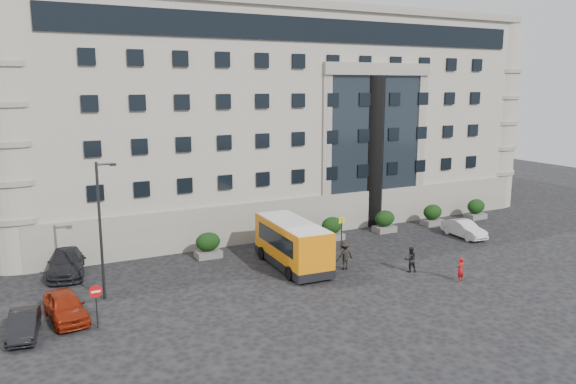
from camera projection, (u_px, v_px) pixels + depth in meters
name	position (u px, v px, depth m)	size (l,w,h in m)	color
ground	(310.00, 282.00, 35.29)	(120.00, 120.00, 0.00)	black
civic_building	(254.00, 118.00, 55.50)	(44.00, 24.00, 18.00)	#A39E90
entrance_column	(373.00, 152.00, 48.46)	(1.80, 1.80, 13.00)	black
hedge_a	(208.00, 245.00, 40.12)	(1.80, 1.26, 1.84)	#5A5A57
hedge_b	(273.00, 236.00, 42.46)	(1.80, 1.26, 1.84)	#5A5A57
hedge_c	(332.00, 228.00, 44.80)	(1.80, 1.26, 1.84)	#5A5A57
hedge_d	(385.00, 221.00, 47.14)	(1.80, 1.26, 1.84)	#5A5A57
hedge_e	(432.00, 215.00, 49.48)	(1.80, 1.26, 1.84)	#5A5A57
hedge_f	(476.00, 209.00, 51.82)	(1.80, 1.26, 1.84)	#5A5A57
street_lamp	(101.00, 226.00, 31.71)	(1.16, 0.18, 8.00)	#262628
bus_stop_sign	(342.00, 228.00, 41.80)	(0.50, 0.08, 2.52)	#262628
no_entry_sign	(96.00, 298.00, 28.22)	(0.64, 0.16, 2.32)	#262628
minibus	(292.00, 242.00, 37.94)	(3.17, 7.65, 3.14)	orange
parked_car_a	(66.00, 306.00, 29.49)	(1.74, 4.33, 1.47)	maroon
parked_car_b	(24.00, 324.00, 27.59)	(1.30, 3.74, 1.23)	black
parked_car_c	(66.00, 262.00, 36.64)	(2.21, 5.43, 1.57)	black
parked_car_d	(62.00, 248.00, 39.83)	(2.61, 5.66, 1.57)	black
white_taxi	(464.00, 229.00, 45.59)	(1.45, 4.15, 1.37)	silver
pedestrian_a	(460.00, 269.00, 35.29)	(0.57, 0.37, 1.56)	#A51012
pedestrian_b	(410.00, 259.00, 37.07)	(0.83, 0.64, 1.70)	black
pedestrian_c	(345.00, 255.00, 37.53)	(1.26, 0.73, 1.96)	black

